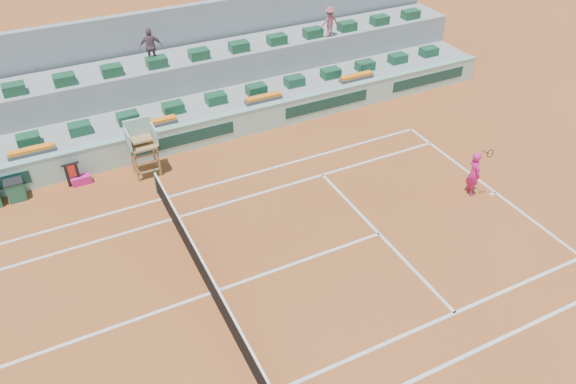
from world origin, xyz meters
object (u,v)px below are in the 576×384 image
drink_cooler_a (15,190)px  player_bag (81,180)px  tennis_player (474,173)px  umpire_chair (142,141)px

drink_cooler_a → player_bag: bearing=-1.7°
tennis_player → drink_cooler_a: bearing=154.7°
player_bag → drink_cooler_a: bearing=178.3°
umpire_chair → tennis_player: (10.97, -7.02, -0.62)m
drink_cooler_a → umpire_chair: bearing=-5.7°
player_bag → drink_cooler_a: 2.41m
drink_cooler_a → tennis_player: size_ratio=0.37×
drink_cooler_a → tennis_player: (15.91, -7.51, 0.50)m
player_bag → tennis_player: (13.51, -7.44, 0.75)m
umpire_chair → tennis_player: umpire_chair is taller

